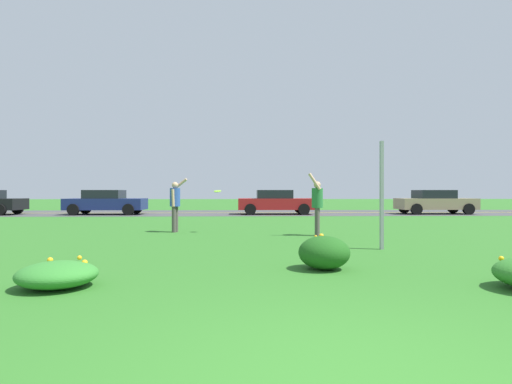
# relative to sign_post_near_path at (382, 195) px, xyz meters

# --- Properties ---
(ground_plane) EXTENTS (120.00, 120.00, 0.00)m
(ground_plane) POSITION_rel_sign_post_near_path_xyz_m (-2.47, 4.87, -1.27)
(ground_plane) COLOR #2D6B23
(highway_strip) EXTENTS (120.00, 7.28, 0.01)m
(highway_strip) POSITION_rel_sign_post_near_path_xyz_m (-2.47, 16.40, -1.27)
(highway_strip) COLOR #424244
(highway_strip) RESTS_ON ground
(highway_center_stripe) EXTENTS (120.00, 0.16, 0.00)m
(highway_center_stripe) POSITION_rel_sign_post_near_path_xyz_m (-2.47, 16.40, -1.26)
(highway_center_stripe) COLOR yellow
(highway_center_stripe) RESTS_ON ground
(daylily_clump_front_right) EXTENTS (1.10, 1.04, 0.42)m
(daylily_clump_front_right) POSITION_rel_sign_post_near_path_xyz_m (-5.86, -3.60, -1.08)
(daylily_clump_front_right) COLOR #337F2D
(daylily_clump_front_right) RESTS_ON ground
(daylily_clump_mid_center) EXTENTS (0.90, 0.87, 0.61)m
(daylily_clump_mid_center) POSITION_rel_sign_post_near_path_xyz_m (-1.84, -2.38, -0.98)
(daylily_clump_mid_center) COLOR #1E5619
(daylily_clump_mid_center) RESTS_ON ground
(sign_post_near_path) EXTENTS (0.07, 0.10, 2.54)m
(sign_post_near_path) POSITION_rel_sign_post_near_path_xyz_m (0.00, 0.00, 0.00)
(sign_post_near_path) COLOR #93969B
(sign_post_near_path) RESTS_ON ground
(person_thrower_blue_shirt) EXTENTS (0.57, 0.53, 1.81)m
(person_thrower_blue_shirt) POSITION_rel_sign_post_near_path_xyz_m (-5.52, 4.20, -0.26)
(person_thrower_blue_shirt) COLOR #2D4C9E
(person_thrower_blue_shirt) RESTS_ON ground
(person_catcher_green_shirt) EXTENTS (0.48, 0.52, 1.92)m
(person_catcher_green_shirt) POSITION_rel_sign_post_near_path_xyz_m (-0.97, 2.97, -0.26)
(person_catcher_green_shirt) COLOR #287038
(person_catcher_green_shirt) RESTS_ON ground
(frisbee_lime) EXTENTS (0.24, 0.24, 0.09)m
(frisbee_lime) POSITION_rel_sign_post_near_path_xyz_m (-4.09, 3.97, 0.10)
(frisbee_lime) COLOR #8CD133
(car_navy_center_left) EXTENTS (4.50, 2.00, 1.45)m
(car_navy_center_left) POSITION_rel_sign_post_near_path_xyz_m (-11.37, 14.76, -0.53)
(car_navy_center_left) COLOR navy
(car_navy_center_left) RESTS_ON ground
(car_red_center_right) EXTENTS (4.50, 2.00, 1.45)m
(car_red_center_right) POSITION_rel_sign_post_near_path_xyz_m (-1.31, 14.76, -0.53)
(car_red_center_right) COLOR maroon
(car_red_center_right) RESTS_ON ground
(car_tan_rightmost) EXTENTS (4.50, 2.00, 1.45)m
(car_tan_rightmost) POSITION_rel_sign_post_near_path_xyz_m (8.38, 14.76, -0.53)
(car_tan_rightmost) COLOR #937F60
(car_tan_rightmost) RESTS_ON ground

